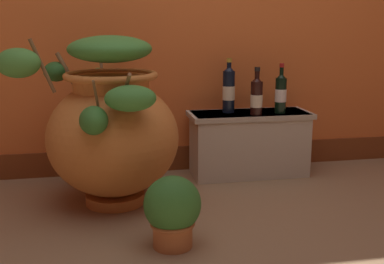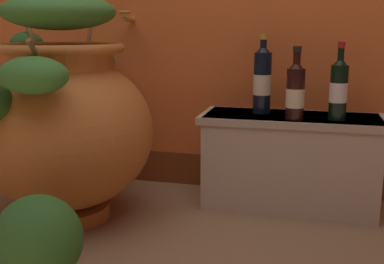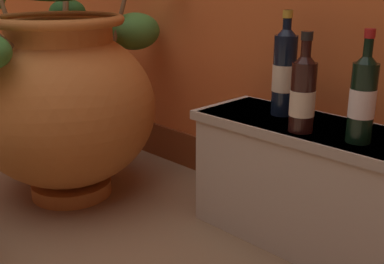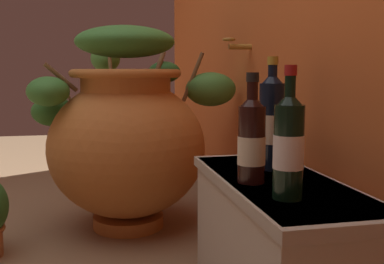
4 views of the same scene
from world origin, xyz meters
name	(u,v)px [view 3 (image 3 of 4)]	position (x,y,z in m)	size (l,w,h in m)	color
terracotta_urn	(63,91)	(-0.37, 0.56, 0.42)	(0.88, 0.92, 0.88)	#C17033
stone_ledge	(307,180)	(0.49, 0.91, 0.21)	(0.76, 0.30, 0.40)	beige
wine_bottle_left	(284,70)	(0.36, 0.94, 0.55)	(0.08, 0.08, 0.33)	black
wine_bottle_middle	(303,91)	(0.50, 0.83, 0.52)	(0.07, 0.07, 0.29)	black
wine_bottle_right	(363,96)	(0.67, 0.86, 0.53)	(0.07, 0.07, 0.30)	black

